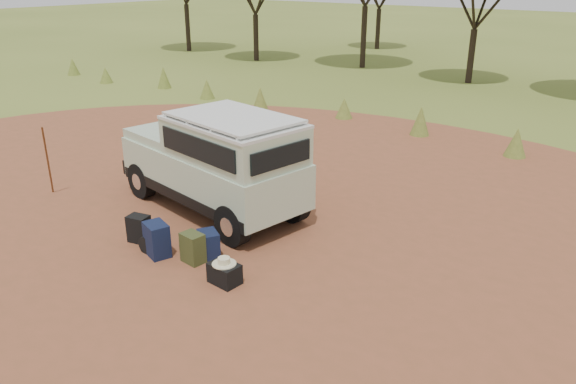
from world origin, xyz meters
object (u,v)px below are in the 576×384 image
Objects in this scene: duffel_navy at (209,244)px; walking_staff at (48,161)px; safari_vehicle at (216,164)px; backpack_black at (139,229)px; backpack_navy at (157,240)px; backpack_olive at (193,248)px; hard_case at (225,274)px.

walking_staff is at bearing -149.20° from duffel_navy.
safari_vehicle is at bearing 159.22° from duffel_navy.
backpack_black is at bearing -135.71° from duffel_navy.
backpack_navy is at bearing -26.44° from backpack_black.
safari_vehicle is 7.52× the size of backpack_navy.
safari_vehicle reaches higher than walking_staff.
safari_vehicle is at bearing 128.84° from backpack_olive.
backpack_olive is at bearing -11.36° from backpack_black.
hard_case is at bearing 19.07° from backpack_navy.
safari_vehicle is 2.41m from backpack_olive.
safari_vehicle is 2.21m from duffel_navy.
safari_vehicle is at bearing -35.49° from walking_staff.
backpack_navy is 1.62m from hard_case.
backpack_olive is at bearing -70.96° from duffel_navy.
backpack_navy reaches higher than backpack_olive.
backpack_olive is at bearing -47.90° from safari_vehicle.
walking_staff reaches higher than backpack_navy.
backpack_navy is (4.13, -0.46, -0.52)m from walking_staff.
backpack_olive reaches higher than hard_case.
backpack_black reaches higher than hard_case.
backpack_olive is 0.33m from duffel_navy.
walking_staff is 3.57× the size of duffel_navy.
hard_case is at bearing -5.69° from backpack_olive.
backpack_olive is 0.95m from hard_case.
backpack_olive reaches higher than backpack_black.
backpack_black is 1.05× the size of hard_case.
walking_staff is 3.48m from backpack_black.
backpack_black is 0.72m from backpack_navy.
walking_staff is 4.85m from backpack_olive.
duffel_navy is (0.75, 0.53, -0.07)m from backpack_navy.
safari_vehicle is at bearing 72.14° from backpack_black.
backpack_black is 2.32m from hard_case.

